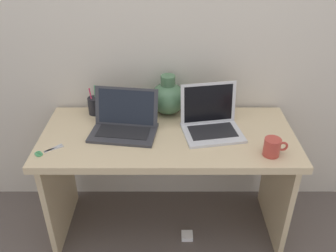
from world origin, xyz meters
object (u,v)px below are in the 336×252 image
(scissors, at_px, (44,152))
(green_vase, at_px, (168,97))
(power_brick, at_px, (187,236))
(laptop_right, at_px, (210,119))
(pen_cup, at_px, (95,105))
(laptop_left, at_px, (125,121))
(coffee_mug, at_px, (272,147))

(scissors, bearing_deg, green_vase, 33.89)
(scissors, distance_m, power_brick, 1.02)
(laptop_right, relative_size, green_vase, 1.47)
(green_vase, xyz_separation_m, power_brick, (0.12, -0.35, -0.79))
(green_vase, relative_size, pen_cup, 1.32)
(laptop_left, relative_size, laptop_right, 1.09)
(laptop_left, bearing_deg, pen_cup, 136.65)
(coffee_mug, bearing_deg, laptop_right, 139.05)
(green_vase, relative_size, power_brick, 3.42)
(scissors, relative_size, power_brick, 1.88)
(laptop_right, xyz_separation_m, power_brick, (-0.12, -0.15, -0.76))
(pen_cup, distance_m, scissors, 0.45)
(green_vase, bearing_deg, power_brick, -71.01)
(coffee_mug, bearing_deg, power_brick, 166.63)
(laptop_left, distance_m, pen_cup, 0.28)
(laptop_left, xyz_separation_m, laptop_right, (0.47, 0.01, 0.01))
(laptop_right, xyz_separation_m, coffee_mug, (0.28, -0.25, -0.02))
(green_vase, height_order, scissors, green_vase)
(laptop_left, relative_size, coffee_mug, 3.15)
(power_brick, bearing_deg, scissors, -174.26)
(laptop_left, distance_m, scissors, 0.45)
(coffee_mug, relative_size, pen_cup, 0.67)
(green_vase, distance_m, power_brick, 0.87)
(laptop_left, height_order, green_vase, green_vase)
(laptop_left, xyz_separation_m, power_brick, (0.36, -0.14, -0.75))
(scissors, bearing_deg, laptop_left, 29.03)
(laptop_left, relative_size, scissors, 2.90)
(laptop_right, relative_size, scissors, 2.67)
(coffee_mug, height_order, pen_cup, pen_cup)
(pen_cup, bearing_deg, green_vase, 2.02)
(laptop_right, distance_m, green_vase, 0.31)
(pen_cup, distance_m, power_brick, 0.99)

